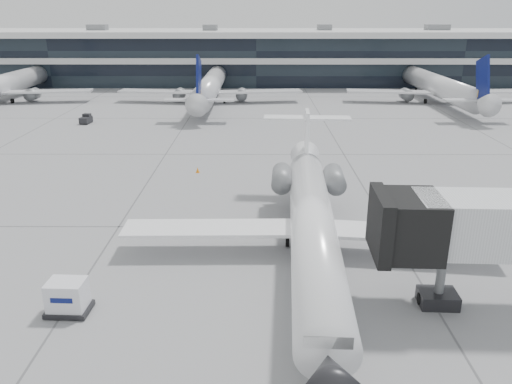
{
  "coord_description": "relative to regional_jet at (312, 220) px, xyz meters",
  "views": [
    {
      "loc": [
        0.35,
        -33.94,
        15.08
      ],
      "look_at": [
        0.22,
        0.46,
        2.6
      ],
      "focal_mm": 35.0,
      "sensor_mm": 36.0,
      "label": 1
    }
  ],
  "objects": [
    {
      "name": "bg_jet_center",
      "position": [
        -11.85,
        59.46,
        -2.44
      ],
      "size": [
        32.0,
        40.0,
        9.6
      ],
      "primitive_type": null,
      "color": "silver",
      "rests_on": "ground"
    },
    {
      "name": "ramp_worker",
      "position": [
        -0.34,
        -12.33,
        -1.44
      ],
      "size": [
        0.76,
        0.52,
        2.01
      ],
      "primitive_type": "imported",
      "rotation": [
        0.0,
        0.0,
        3.09
      ],
      "color": "yellow",
      "rests_on": "ground"
    },
    {
      "name": "far_tug",
      "position": [
        -28.07,
        40.89,
        -1.86
      ],
      "size": [
        1.43,
        2.18,
        1.31
      ],
      "rotation": [
        0.0,
        0.0,
        -0.11
      ],
      "color": "black",
      "rests_on": "ground"
    },
    {
      "name": "ground",
      "position": [
        -3.85,
        4.46,
        -2.44
      ],
      "size": [
        220.0,
        220.0,
        0.0
      ],
      "primitive_type": "plane",
      "color": "gray",
      "rests_on": "ground"
    },
    {
      "name": "regional_jet",
      "position": [
        0.0,
        0.0,
        0.0
      ],
      "size": [
        24.84,
        31.0,
        7.16
      ],
      "rotation": [
        0.0,
        0.0,
        -0.06
      ],
      "color": "white",
      "rests_on": "ground"
    },
    {
      "name": "bg_jet_left",
      "position": [
        -48.85,
        59.46,
        -2.44
      ],
      "size": [
        32.0,
        40.0,
        9.6
      ],
      "primitive_type": null,
      "color": "silver",
      "rests_on": "ground"
    },
    {
      "name": "traffic_cone",
      "position": [
        -9.49,
        17.76,
        -2.18
      ],
      "size": [
        0.43,
        0.43,
        0.55
      ],
      "rotation": [
        0.0,
        0.0,
        -0.18
      ],
      "color": "orange",
      "rests_on": "ground"
    },
    {
      "name": "cargo_uld",
      "position": [
        -13.52,
        -6.74,
        -1.53
      ],
      "size": [
        2.29,
        1.73,
        1.81
      ],
      "rotation": [
        0.0,
        0.0,
        -0.04
      ],
      "color": "black",
      "rests_on": "ground"
    },
    {
      "name": "terminal",
      "position": [
        -3.85,
        86.46,
        2.56
      ],
      "size": [
        170.0,
        22.0,
        10.0
      ],
      "primitive_type": "cube",
      "color": "black",
      "rests_on": "ground"
    },
    {
      "name": "bg_jet_right",
      "position": [
        28.15,
        59.46,
        -2.44
      ],
      "size": [
        32.0,
        40.0,
        9.6
      ],
      "primitive_type": null,
      "color": "silver",
      "rests_on": "ground"
    }
  ]
}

